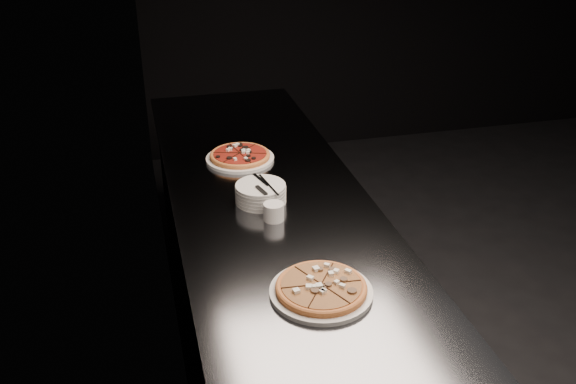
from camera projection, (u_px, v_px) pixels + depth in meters
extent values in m
cube|color=black|center=(159.00, 77.00, 2.18)|extent=(0.02, 5.00, 2.80)
cube|color=slate|center=(269.00, 290.00, 2.69)|extent=(0.70, 2.40, 0.90)
cube|color=slate|center=(267.00, 193.00, 2.48)|extent=(0.74, 2.44, 0.02)
cylinder|color=silver|center=(321.00, 292.00, 1.88)|extent=(0.30, 0.30, 0.01)
cylinder|color=#E38544|center=(321.00, 288.00, 1.87)|extent=(0.29, 0.29, 0.01)
torus|color=#E38544|center=(321.00, 287.00, 1.87)|extent=(0.29, 0.29, 0.02)
cylinder|color=#CC8944|center=(321.00, 286.00, 1.87)|extent=(0.25, 0.25, 0.01)
cylinder|color=silver|center=(240.00, 159.00, 2.73)|extent=(0.29, 0.29, 0.01)
cylinder|color=#E38544|center=(240.00, 156.00, 2.73)|extent=(0.32, 0.32, 0.01)
torus|color=#E38544|center=(240.00, 155.00, 2.72)|extent=(0.32, 0.32, 0.02)
cylinder|color=maroon|center=(240.00, 154.00, 2.72)|extent=(0.28, 0.28, 0.01)
cylinder|color=silver|center=(261.00, 200.00, 2.40)|extent=(0.19, 0.19, 0.01)
cylinder|color=silver|center=(261.00, 196.00, 2.39)|extent=(0.19, 0.19, 0.01)
cylinder|color=silver|center=(261.00, 193.00, 2.38)|extent=(0.19, 0.19, 0.01)
cylinder|color=silver|center=(261.00, 190.00, 2.38)|extent=(0.19, 0.19, 0.01)
cylinder|color=silver|center=(261.00, 186.00, 2.37)|extent=(0.19, 0.19, 0.01)
cube|color=silver|center=(261.00, 180.00, 2.40)|extent=(0.05, 0.12, 0.00)
cube|color=black|center=(261.00, 190.00, 2.32)|extent=(0.03, 0.08, 0.01)
cube|color=silver|center=(268.00, 185.00, 2.37)|extent=(0.02, 0.19, 0.00)
cylinder|color=silver|center=(274.00, 212.00, 2.26)|extent=(0.07, 0.07, 0.06)
cylinder|color=black|center=(274.00, 206.00, 2.25)|extent=(0.06, 0.06, 0.01)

